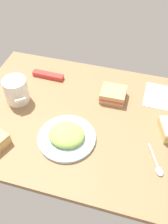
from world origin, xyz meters
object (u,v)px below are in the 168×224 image
at_px(coffee_mug_black, 16,90).
at_px(paper_napkin, 163,97).
at_px(spoon, 157,165).
at_px(plate_of_food, 67,136).
at_px(snack_bar, 48,75).
at_px(sandwich_main, 113,94).

distance_m(coffee_mug_black, paper_napkin, 0.58).
height_order(spoon, paper_napkin, spoon).
distance_m(coffee_mug_black, spoon, 0.58).
bearing_deg(plate_of_food, coffee_mug_black, -28.03).
height_order(coffee_mug_black, paper_napkin, coffee_mug_black).
xyz_separation_m(coffee_mug_black, snack_bar, (-0.06, -0.17, -0.04)).
bearing_deg(paper_napkin, coffee_mug_black, 17.17).
height_order(plate_of_food, coffee_mug_black, coffee_mug_black).
distance_m(spoon, snack_bar, 0.59).
bearing_deg(coffee_mug_black, sandwich_main, -162.98).
distance_m(sandwich_main, paper_napkin, 0.20).
distance_m(plate_of_food, coffee_mug_black, 0.28).
bearing_deg(spoon, coffee_mug_black, -15.32).
distance_m(plate_of_food, snack_bar, 0.35).
relative_size(coffee_mug_black, snack_bar, 0.81).
bearing_deg(paper_napkin, spoon, 90.91).
relative_size(coffee_mug_black, spoon, 0.93).
bearing_deg(plate_of_food, spoon, 176.06).
relative_size(plate_of_food, snack_bar, 1.48).
bearing_deg(paper_napkin, plate_of_food, 44.66).
xyz_separation_m(spoon, snack_bar, (0.50, -0.32, 0.01)).
height_order(plate_of_food, snack_bar, plate_of_food).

